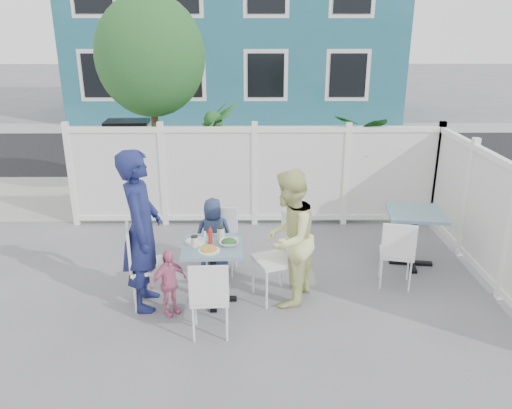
{
  "coord_description": "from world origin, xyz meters",
  "views": [
    {
      "loc": [
        0.06,
        -5.2,
        3.05
      ],
      "look_at": [
        0.11,
        0.36,
        1.06
      ],
      "focal_mm": 35.0,
      "sensor_mm": 36.0,
      "label": 1
    }
  ],
  "objects_px": {
    "chair_left": "(140,260)",
    "chair_near": "(210,294)",
    "utility_cabinet": "(130,159)",
    "main_table": "(213,258)",
    "man": "(141,231)",
    "chair_right": "(281,251)",
    "woman": "(289,238)",
    "boy": "(213,235)",
    "chair_back": "(222,235)",
    "toddler": "(169,283)",
    "spare_table": "(415,224)"
  },
  "relations": [
    {
      "from": "chair_left",
      "to": "chair_near",
      "type": "xyz_separation_m",
      "value": [
        0.84,
        -0.68,
        -0.06
      ]
    },
    {
      "from": "utility_cabinet",
      "to": "main_table",
      "type": "xyz_separation_m",
      "value": [
        1.86,
        -4.04,
        -0.12
      ]
    },
    {
      "from": "man",
      "to": "chair_right",
      "type": "bearing_deg",
      "value": -88.94
    },
    {
      "from": "woman",
      "to": "boy",
      "type": "height_order",
      "value": "woman"
    },
    {
      "from": "chair_near",
      "to": "chair_back",
      "type": "bearing_deg",
      "value": 86.08
    },
    {
      "from": "toddler",
      "to": "main_table",
      "type": "bearing_deg",
      "value": -9.78
    },
    {
      "from": "utility_cabinet",
      "to": "boy",
      "type": "xyz_separation_m",
      "value": [
        1.81,
        -3.21,
        -0.19
      ]
    },
    {
      "from": "utility_cabinet",
      "to": "chair_near",
      "type": "relative_size",
      "value": 1.57
    },
    {
      "from": "utility_cabinet",
      "to": "boy",
      "type": "relative_size",
      "value": 1.38
    },
    {
      "from": "main_table",
      "to": "toddler",
      "type": "height_order",
      "value": "toddler"
    },
    {
      "from": "chair_near",
      "to": "woman",
      "type": "relative_size",
      "value": 0.55
    },
    {
      "from": "spare_table",
      "to": "chair_back",
      "type": "bearing_deg",
      "value": -177.13
    },
    {
      "from": "utility_cabinet",
      "to": "chair_near",
      "type": "height_order",
      "value": "utility_cabinet"
    },
    {
      "from": "main_table",
      "to": "woman",
      "type": "xyz_separation_m",
      "value": [
        0.86,
        0.0,
        0.24
      ]
    },
    {
      "from": "woman",
      "to": "toddler",
      "type": "xyz_separation_m",
      "value": [
        -1.33,
        -0.27,
        -0.41
      ]
    },
    {
      "from": "spare_table",
      "to": "woman",
      "type": "xyz_separation_m",
      "value": [
        -1.74,
        -0.94,
        0.2
      ]
    },
    {
      "from": "main_table",
      "to": "boy",
      "type": "xyz_separation_m",
      "value": [
        -0.05,
        0.82,
        -0.06
      ]
    },
    {
      "from": "chair_near",
      "to": "toddler",
      "type": "bearing_deg",
      "value": 134.82
    },
    {
      "from": "chair_right",
      "to": "boy",
      "type": "height_order",
      "value": "chair_right"
    },
    {
      "from": "chair_back",
      "to": "chair_near",
      "type": "xyz_separation_m",
      "value": [
        -0.04,
        -1.53,
        0.02
      ]
    },
    {
      "from": "woman",
      "to": "toddler",
      "type": "height_order",
      "value": "woman"
    },
    {
      "from": "main_table",
      "to": "toddler",
      "type": "bearing_deg",
      "value": -150.47
    },
    {
      "from": "spare_table",
      "to": "main_table",
      "type": "bearing_deg",
      "value": -160.13
    },
    {
      "from": "chair_right",
      "to": "toddler",
      "type": "relative_size",
      "value": 1.31
    },
    {
      "from": "spare_table",
      "to": "man",
      "type": "distance_m",
      "value": 3.54
    },
    {
      "from": "chair_right",
      "to": "chair_near",
      "type": "height_order",
      "value": "chair_right"
    },
    {
      "from": "chair_right",
      "to": "boy",
      "type": "xyz_separation_m",
      "value": [
        -0.84,
        0.71,
        -0.09
      ]
    },
    {
      "from": "chair_left",
      "to": "chair_right",
      "type": "relative_size",
      "value": 0.96
    },
    {
      "from": "main_table",
      "to": "chair_back",
      "type": "relative_size",
      "value": 0.85
    },
    {
      "from": "man",
      "to": "toddler",
      "type": "xyz_separation_m",
      "value": [
        0.3,
        -0.21,
        -0.54
      ]
    },
    {
      "from": "boy",
      "to": "chair_back",
      "type": "bearing_deg",
      "value": 164.78
    },
    {
      "from": "man",
      "to": "boy",
      "type": "height_order",
      "value": "man"
    },
    {
      "from": "spare_table",
      "to": "chair_left",
      "type": "xyz_separation_m",
      "value": [
        -3.42,
        -0.98,
        -0.03
      ]
    },
    {
      "from": "utility_cabinet",
      "to": "chair_right",
      "type": "relative_size",
      "value": 1.35
    },
    {
      "from": "chair_back",
      "to": "boy",
      "type": "bearing_deg",
      "value": 2.4
    },
    {
      "from": "chair_back",
      "to": "boy",
      "type": "xyz_separation_m",
      "value": [
        -0.11,
        0.01,
        0.0
      ]
    },
    {
      "from": "chair_right",
      "to": "chair_back",
      "type": "xyz_separation_m",
      "value": [
        -0.73,
        0.7,
        -0.1
      ]
    },
    {
      "from": "chair_back",
      "to": "toddler",
      "type": "relative_size",
      "value": 1.09
    },
    {
      "from": "spare_table",
      "to": "woman",
      "type": "bearing_deg",
      "value": -151.73
    },
    {
      "from": "woman",
      "to": "boy",
      "type": "relative_size",
      "value": 1.61
    },
    {
      "from": "spare_table",
      "to": "boy",
      "type": "xyz_separation_m",
      "value": [
        -2.66,
        -0.12,
        -0.1
      ]
    },
    {
      "from": "main_table",
      "to": "chair_left",
      "type": "bearing_deg",
      "value": -177.04
    },
    {
      "from": "man",
      "to": "chair_near",
      "type": "bearing_deg",
      "value": -134.98
    },
    {
      "from": "spare_table",
      "to": "man",
      "type": "xyz_separation_m",
      "value": [
        -3.38,
        -1.0,
        0.33
      ]
    },
    {
      "from": "utility_cabinet",
      "to": "spare_table",
      "type": "bearing_deg",
      "value": -38.63
    },
    {
      "from": "chair_back",
      "to": "spare_table",
      "type": "bearing_deg",
      "value": -169.65
    },
    {
      "from": "man",
      "to": "woman",
      "type": "relative_size",
      "value": 1.16
    },
    {
      "from": "chair_right",
      "to": "chair_near",
      "type": "distance_m",
      "value": 1.14
    },
    {
      "from": "chair_back",
      "to": "chair_left",
      "type": "bearing_deg",
      "value": 51.78
    },
    {
      "from": "main_table",
      "to": "boy",
      "type": "distance_m",
      "value": 0.83
    }
  ]
}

